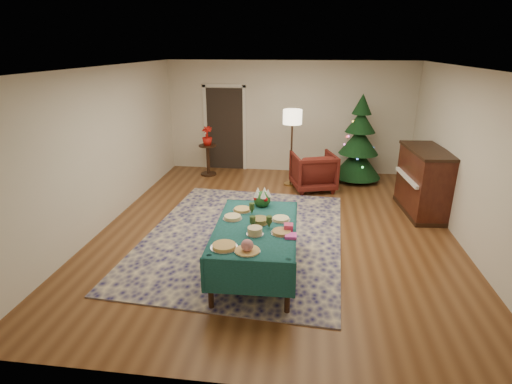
# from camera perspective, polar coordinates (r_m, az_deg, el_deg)

# --- Properties ---
(room_shell) EXTENTS (7.00, 7.00, 7.00)m
(room_shell) POSITION_cam_1_polar(r_m,az_deg,el_deg) (6.59, 3.11, 5.51)
(room_shell) COLOR #593319
(room_shell) RESTS_ON ground
(doorway) EXTENTS (1.08, 0.04, 2.16)m
(doorway) POSITION_cam_1_polar(r_m,az_deg,el_deg) (10.24, -4.45, 9.31)
(doorway) COLOR black
(doorway) RESTS_ON ground
(rug) EXTENTS (3.47, 4.40, 0.02)m
(rug) POSITION_cam_1_polar(r_m,az_deg,el_deg) (6.76, -1.77, -6.26)
(rug) COLOR #151246
(rug) RESTS_ON ground
(buffet_table) EXTENTS (1.16, 1.92, 0.73)m
(buffet_table) POSITION_cam_1_polar(r_m,az_deg,el_deg) (5.46, -0.02, -6.26)
(buffet_table) COLOR black
(buffet_table) RESTS_ON ground
(platter_0) EXTENTS (0.33, 0.33, 0.05)m
(platter_0) POSITION_cam_1_polar(r_m,az_deg,el_deg) (4.84, -4.58, -7.72)
(platter_0) COLOR silver
(platter_0) RESTS_ON buffet_table
(platter_1) EXTENTS (0.31, 0.31, 0.16)m
(platter_1) POSITION_cam_1_polar(r_m,az_deg,el_deg) (4.72, -1.26, -7.84)
(platter_1) COLOR silver
(platter_1) RESTS_ON buffet_table
(platter_2) EXTENTS (0.22, 0.22, 0.10)m
(platter_2) POSITION_cam_1_polar(r_m,az_deg,el_deg) (5.14, -0.16, -5.61)
(platter_2) COLOR silver
(platter_2) RESTS_ON buffet_table
(platter_3) EXTENTS (0.28, 0.28, 0.04)m
(platter_3) POSITION_cam_1_polar(r_m,az_deg,el_deg) (5.19, 3.67, -5.75)
(platter_3) COLOR silver
(platter_3) RESTS_ON buffet_table
(platter_4) EXTENTS (0.27, 0.27, 0.05)m
(platter_4) POSITION_cam_1_polar(r_m,az_deg,el_deg) (5.60, -3.37, -3.65)
(platter_4) COLOR silver
(platter_4) RESTS_ON buffet_table
(platter_5) EXTENTS (0.27, 0.27, 0.07)m
(platter_5) POSITION_cam_1_polar(r_m,az_deg,el_deg) (5.47, 0.57, -4.13)
(platter_5) COLOR silver
(platter_5) RESTS_ON buffet_table
(platter_6) EXTENTS (0.27, 0.27, 0.04)m
(platter_6) POSITION_cam_1_polar(r_m,az_deg,el_deg) (5.57, 3.57, -3.87)
(platter_6) COLOR silver
(platter_6) RESTS_ON buffet_table
(platter_7) EXTENTS (0.28, 0.28, 0.04)m
(platter_7) POSITION_cam_1_polar(r_m,az_deg,el_deg) (5.87, -1.99, -2.53)
(platter_7) COLOR silver
(platter_7) RESTS_ON buffet_table
(goblet_0) EXTENTS (0.08, 0.08, 0.17)m
(goblet_0) POSITION_cam_1_polar(r_m,az_deg,el_deg) (5.72, -0.60, -2.36)
(goblet_0) COLOR #2D471E
(goblet_0) RESTS_ON buffet_table
(goblet_1) EXTENTS (0.08, 0.08, 0.17)m
(goblet_1) POSITION_cam_1_polar(r_m,az_deg,el_deg) (5.30, 1.88, -4.28)
(goblet_1) COLOR #2D471E
(goblet_1) RESTS_ON buffet_table
(goblet_2) EXTENTS (0.08, 0.08, 0.17)m
(goblet_2) POSITION_cam_1_polar(r_m,az_deg,el_deg) (5.29, -0.50, -4.30)
(goblet_2) COLOR #2D471E
(goblet_2) RESTS_ON buffet_table
(napkin_stack) EXTENTS (0.15, 0.15, 0.04)m
(napkin_stack) POSITION_cam_1_polar(r_m,az_deg,el_deg) (5.10, 5.00, -6.27)
(napkin_stack) COLOR #F644BF
(napkin_stack) RESTS_ON buffet_table
(gift_box) EXTENTS (0.12, 0.12, 0.10)m
(gift_box) POSITION_cam_1_polar(r_m,az_deg,el_deg) (5.25, 4.66, -5.09)
(gift_box) COLOR #D73B6B
(gift_box) RESTS_ON buffet_table
(centerpiece) EXTENTS (0.26, 0.27, 0.30)m
(centerpiece) POSITION_cam_1_polar(r_m,az_deg,el_deg) (6.01, 0.88, -0.82)
(centerpiece) COLOR #1E4C1E
(centerpiece) RESTS_ON buffet_table
(armchair) EXTENTS (1.08, 1.04, 0.91)m
(armchair) POSITION_cam_1_polar(r_m,az_deg,el_deg) (8.88, 8.18, 3.21)
(armchair) COLOR #4F1611
(armchair) RESTS_ON ground
(floor_lamp) EXTENTS (0.42, 0.42, 1.72)m
(floor_lamp) POSITION_cam_1_polar(r_m,az_deg,el_deg) (8.89, 5.21, 9.98)
(floor_lamp) COLOR #A57F3F
(floor_lamp) RESTS_ON ground
(side_table) EXTENTS (0.42, 0.42, 0.76)m
(side_table) POSITION_cam_1_polar(r_m,az_deg,el_deg) (9.89, -6.86, 4.50)
(side_table) COLOR black
(side_table) RESTS_ON ground
(potted_plant) EXTENTS (0.25, 0.45, 0.25)m
(potted_plant) POSITION_cam_1_polar(r_m,az_deg,el_deg) (9.77, -6.99, 7.40)
(potted_plant) COLOR red
(potted_plant) RESTS_ON side_table
(christmas_tree) EXTENTS (1.35, 1.35, 2.02)m
(christmas_tree) POSITION_cam_1_polar(r_m,az_deg,el_deg) (9.58, 14.50, 6.82)
(christmas_tree) COLOR black
(christmas_tree) RESTS_ON ground
(piano) EXTENTS (0.79, 1.49, 1.24)m
(piano) POSITION_cam_1_polar(r_m,az_deg,el_deg) (8.12, 22.83, 1.29)
(piano) COLOR black
(piano) RESTS_ON ground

